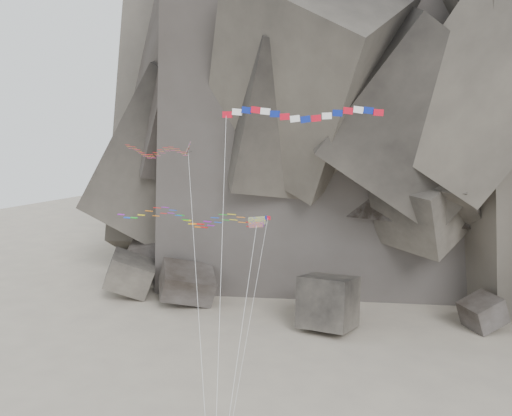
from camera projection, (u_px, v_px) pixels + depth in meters
The scene contains 6 objects.
headland at pixel (423, 43), 105.27m from camera, with size 110.00×70.00×84.00m, color #595249, non-canonical shape.
boulder_field at pixel (215, 286), 88.54m from camera, with size 63.64×19.84×8.94m.
delta_kite at pixel (153, 151), 55.66m from camera, with size 20.74×17.36×24.68m.
banner_kite at pixel (301, 115), 48.08m from camera, with size 12.78×19.72×27.74m.
parafoil_kite at pixel (180, 216), 51.95m from camera, with size 19.33×14.74×18.58m.
pennant_kite at pixel (254, 293), 43.02m from camera, with size 2.21×11.76×19.05m.
Camera 1 is at (23.78, -40.53, 28.57)m, focal length 40.00 mm.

